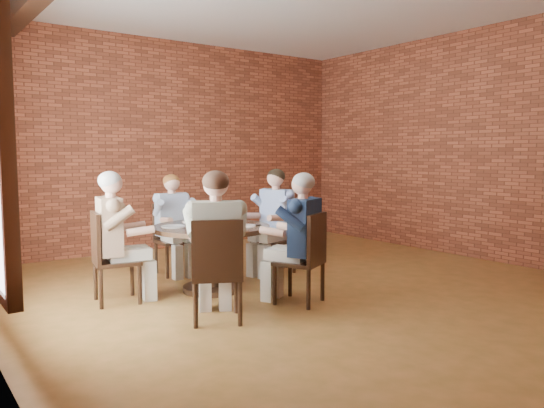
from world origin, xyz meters
TOP-DOWN VIEW (x-y plane):
  - floor at (0.00, 0.00)m, footprint 7.00×7.00m
  - wall_back at (0.00, 3.50)m, footprint 7.00×0.00m
  - wall_right at (3.25, 0.00)m, footprint 0.00×7.00m
  - dining_table at (-0.90, 0.63)m, footprint 1.32×1.32m
  - chair_a at (0.28, 0.95)m, footprint 0.54×0.54m
  - diner_a at (0.20, 0.93)m, footprint 0.79×0.70m
  - chair_b at (-0.88, 1.72)m, footprint 0.41×0.41m
  - diner_b at (-0.89, 1.64)m, footprint 0.51×0.63m
  - chair_c at (-2.03, 0.82)m, footprint 0.52×0.52m
  - diner_c at (-1.94, 0.80)m, footprint 0.76×0.66m
  - chair_d at (-1.44, -0.43)m, footprint 0.62×0.62m
  - diner_d at (-1.40, -0.35)m, footprint 0.83×0.88m
  - chair_e at (-0.36, -0.42)m, footprint 0.59×0.59m
  - diner_e at (-0.40, -0.34)m, footprint 0.79×0.85m
  - plate_a at (-0.58, 0.93)m, footprint 0.26×0.26m
  - plate_b at (-0.93, 1.00)m, footprint 0.26×0.26m
  - plate_c at (-1.31, 0.77)m, footprint 0.26×0.26m
  - plate_d at (-0.64, 0.35)m, footprint 0.26×0.26m
  - glass_a at (-0.65, 0.62)m, footprint 0.07×0.07m
  - glass_b at (-0.82, 0.81)m, footprint 0.07×0.07m
  - glass_c at (-1.07, 0.87)m, footprint 0.07×0.07m
  - glass_d at (-1.09, 0.67)m, footprint 0.07×0.07m
  - glass_e at (-1.15, 0.62)m, footprint 0.07×0.07m
  - glass_f at (-1.08, 0.31)m, footprint 0.07×0.07m
  - glass_g at (-0.83, 0.52)m, footprint 0.07×0.07m
  - smartphone at (-0.47, 0.40)m, footprint 0.09×0.15m

SIDE VIEW (x-z plane):
  - floor at x=0.00m, z-range 0.00..0.00m
  - chair_b at x=-0.88m, z-range 0.04..0.96m
  - chair_a at x=0.28m, z-range 0.04..0.99m
  - chair_e at x=-0.36m, z-range 0.04..0.99m
  - chair_c at x=-2.03m, z-range 0.04..1.00m
  - chair_d at x=-1.44m, z-range 0.04..1.01m
  - dining_table at x=-0.90m, z-range 0.15..0.90m
  - diner_b at x=-0.89m, z-range 0.00..1.29m
  - diner_a at x=0.20m, z-range 0.00..1.36m
  - diner_e at x=-0.40m, z-range 0.00..1.36m
  - diner_c at x=-1.94m, z-range 0.00..1.38m
  - diner_d at x=-1.40m, z-range 0.00..1.40m
  - smartphone at x=-0.47m, z-range 0.75..0.76m
  - plate_a at x=-0.58m, z-range 0.75..0.76m
  - plate_b at x=-0.93m, z-range 0.75..0.76m
  - plate_c at x=-1.31m, z-range 0.75..0.76m
  - plate_d at x=-0.64m, z-range 0.75..0.76m
  - glass_a at x=-0.65m, z-range 0.75..0.89m
  - glass_b at x=-0.82m, z-range 0.75..0.89m
  - glass_c at x=-1.07m, z-range 0.75..0.89m
  - glass_d at x=-1.09m, z-range 0.75..0.89m
  - glass_e at x=-1.15m, z-range 0.75..0.89m
  - glass_f at x=-1.08m, z-range 0.75..0.89m
  - glass_g at x=-0.83m, z-range 0.75..0.89m
  - wall_back at x=0.00m, z-range -1.80..5.20m
  - wall_right at x=3.25m, z-range -1.80..5.20m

